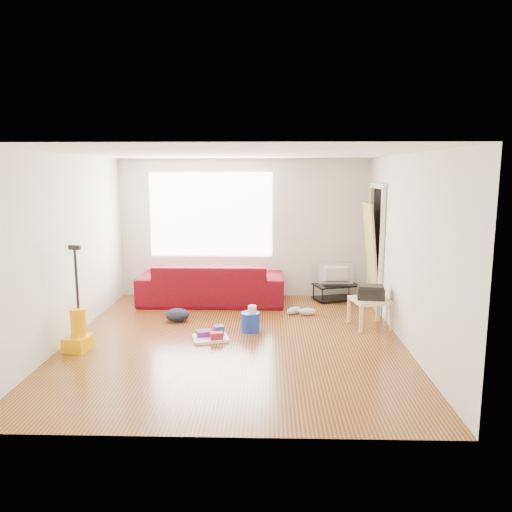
{
  "coord_description": "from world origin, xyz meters",
  "views": [
    {
      "loc": [
        0.46,
        -6.48,
        2.28
      ],
      "look_at": [
        0.27,
        0.6,
        1.07
      ],
      "focal_mm": 35.0,
      "sensor_mm": 36.0,
      "label": 1
    }
  ],
  "objects_px": {
    "sofa": "(212,303)",
    "backpack": "(178,321)",
    "cleaning_tray": "(212,336)",
    "tv_stand": "(336,292)",
    "vacuum": "(78,331)",
    "bucket": "(250,331)",
    "side_table": "(370,303)"
  },
  "relations": [
    {
      "from": "vacuum",
      "to": "tv_stand",
      "type": "bearing_deg",
      "value": 46.97
    },
    {
      "from": "tv_stand",
      "to": "bucket",
      "type": "xyz_separation_m",
      "value": [
        -1.46,
        -1.8,
        -0.15
      ]
    },
    {
      "from": "sofa",
      "to": "tv_stand",
      "type": "bearing_deg",
      "value": -172.97
    },
    {
      "from": "side_table",
      "to": "tv_stand",
      "type": "bearing_deg",
      "value": 101.03
    },
    {
      "from": "tv_stand",
      "to": "vacuum",
      "type": "distance_m",
      "value": 4.49
    },
    {
      "from": "side_table",
      "to": "backpack",
      "type": "xyz_separation_m",
      "value": [
        -2.9,
        0.18,
        -0.36
      ]
    },
    {
      "from": "bucket",
      "to": "cleaning_tray",
      "type": "height_order",
      "value": "cleaning_tray"
    },
    {
      "from": "sofa",
      "to": "vacuum",
      "type": "xyz_separation_m",
      "value": [
        -1.46,
        -2.34,
        0.25
      ]
    },
    {
      "from": "backpack",
      "to": "side_table",
      "type": "bearing_deg",
      "value": 0.74
    },
    {
      "from": "vacuum",
      "to": "side_table",
      "type": "bearing_deg",
      "value": 26.59
    },
    {
      "from": "tv_stand",
      "to": "cleaning_tray",
      "type": "bearing_deg",
      "value": -150.87
    },
    {
      "from": "side_table",
      "to": "bucket",
      "type": "relative_size",
      "value": 2.25
    },
    {
      "from": "tv_stand",
      "to": "side_table",
      "type": "relative_size",
      "value": 1.4
    },
    {
      "from": "sofa",
      "to": "tv_stand",
      "type": "relative_size",
      "value": 2.88
    },
    {
      "from": "side_table",
      "to": "backpack",
      "type": "relative_size",
      "value": 1.69
    },
    {
      "from": "sofa",
      "to": "cleaning_tray",
      "type": "bearing_deg",
      "value": 96.29
    },
    {
      "from": "sofa",
      "to": "bucket",
      "type": "height_order",
      "value": "sofa"
    },
    {
      "from": "sofa",
      "to": "backpack",
      "type": "relative_size",
      "value": 6.82
    },
    {
      "from": "sofa",
      "to": "cleaning_tray",
      "type": "relative_size",
      "value": 4.56
    },
    {
      "from": "tv_stand",
      "to": "side_table",
      "type": "xyz_separation_m",
      "value": [
        0.3,
        -1.54,
        0.2
      ]
    },
    {
      "from": "sofa",
      "to": "side_table",
      "type": "distance_m",
      "value": 2.82
    },
    {
      "from": "sofa",
      "to": "backpack",
      "type": "xyz_separation_m",
      "value": [
        -0.41,
        -1.09,
        0.0
      ]
    },
    {
      "from": "bucket",
      "to": "cleaning_tray",
      "type": "distance_m",
      "value": 0.64
    },
    {
      "from": "tv_stand",
      "to": "cleaning_tray",
      "type": "relative_size",
      "value": 1.58
    },
    {
      "from": "backpack",
      "to": "vacuum",
      "type": "bearing_deg",
      "value": -125.57
    },
    {
      "from": "tv_stand",
      "to": "backpack",
      "type": "bearing_deg",
      "value": -171.03
    },
    {
      "from": "sofa",
      "to": "cleaning_tray",
      "type": "height_order",
      "value": "sofa"
    },
    {
      "from": "bucket",
      "to": "vacuum",
      "type": "bearing_deg",
      "value": -159.7
    },
    {
      "from": "tv_stand",
      "to": "side_table",
      "type": "distance_m",
      "value": 1.58
    },
    {
      "from": "backpack",
      "to": "bucket",
      "type": "bearing_deg",
      "value": -17.03
    },
    {
      "from": "cleaning_tray",
      "to": "vacuum",
      "type": "bearing_deg",
      "value": -165.39
    },
    {
      "from": "sofa",
      "to": "cleaning_tray",
      "type": "xyz_separation_m",
      "value": [
        0.21,
        -1.91,
        0.05
      ]
    }
  ]
}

